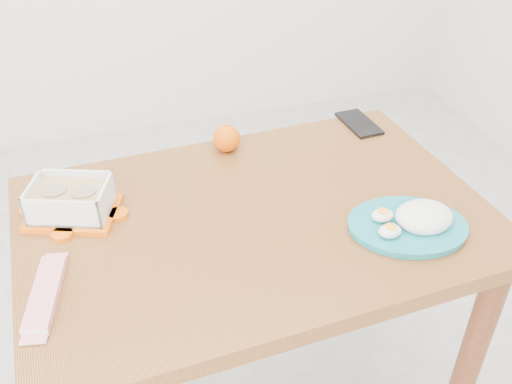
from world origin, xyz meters
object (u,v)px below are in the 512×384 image
object	(u,v)px
food_container	(71,200)
smartphone	(359,123)
dining_table	(256,255)
orange_fruit	(227,138)
rice_plate	(413,221)

from	to	relation	value
food_container	smartphone	bearing A→B (deg)	34.13
dining_table	orange_fruit	bearing A→B (deg)	84.97
rice_plate	food_container	bearing A→B (deg)	175.00
dining_table	orange_fruit	size ratio (longest dim) A/B	14.93
smartphone	food_container	bearing A→B (deg)	-170.28
food_container	smartphone	world-z (taller)	food_container
food_container	dining_table	bearing A→B (deg)	3.71
rice_plate	smartphone	xyz separation A→B (m)	(0.09, 0.45, -0.02)
food_container	rice_plate	distance (m)	0.74
food_container	orange_fruit	world-z (taller)	food_container
dining_table	food_container	world-z (taller)	food_container
dining_table	food_container	size ratio (longest dim) A/B	4.67
dining_table	food_container	bearing A→B (deg)	159.83
dining_table	rice_plate	xyz separation A→B (m)	(0.30, -0.15, 0.14)
food_container	orange_fruit	xyz separation A→B (m)	(0.39, 0.17, -0.00)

